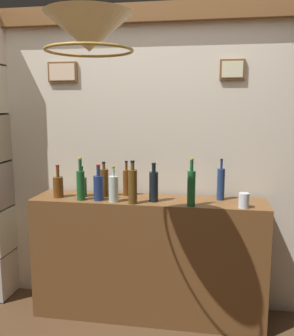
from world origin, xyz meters
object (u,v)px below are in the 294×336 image
(liquor_bottle_brandy, at_px, (114,188))
(liquor_bottle_scotch, at_px, (81,184))
(liquor_bottle_rye, at_px, (82,186))
(liquor_bottle_gin, at_px, (221,184))
(liquor_bottle_whiskey, at_px, (99,187))
(liquor_bottle_amaro, at_px, (133,186))
(liquor_bottle_mezcal, at_px, (191,187))
(pendant_lamp, at_px, (89,34))
(glass_tumbler_rocks, at_px, (244,200))
(liquor_bottle_bourbon, at_px, (126,182))
(liquor_bottle_vermouth, at_px, (154,186))
(liquor_bottle_vodka, at_px, (58,186))
(liquor_bottle_tequila, at_px, (104,182))

(liquor_bottle_brandy, relative_size, liquor_bottle_scotch, 0.83)
(liquor_bottle_brandy, xyz_separation_m, liquor_bottle_rye, (-0.29, 0.12, -0.02))
(liquor_bottle_gin, xyz_separation_m, liquor_bottle_rye, (-1.07, -0.07, -0.04))
(liquor_bottle_whiskey, relative_size, liquor_bottle_amaro, 0.86)
(liquor_bottle_mezcal, bearing_deg, liquor_bottle_whiskey, 175.84)
(liquor_bottle_whiskey, height_order, pendant_lamp, pendant_lamp)
(liquor_bottle_brandy, xyz_separation_m, glass_tumbler_rocks, (0.94, -0.01, -0.05))
(liquor_bottle_bourbon, height_order, liquor_bottle_vermouth, liquor_bottle_vermouth)
(liquor_bottle_whiskey, distance_m, liquor_bottle_scotch, 0.14)
(liquor_bottle_vodka, bearing_deg, liquor_bottle_mezcal, -5.07)
(liquor_bottle_bourbon, bearing_deg, liquor_bottle_vermouth, -32.64)
(liquor_bottle_gin, height_order, liquor_bottle_mezcal, liquor_bottle_mezcal)
(pendant_lamp, bearing_deg, liquor_bottle_vermouth, 71.70)
(liquor_bottle_brandy, xyz_separation_m, liquor_bottle_scotch, (-0.26, 0.01, 0.02))
(liquor_bottle_whiskey, distance_m, pendant_lamp, 1.20)
(liquor_bottle_gin, bearing_deg, liquor_bottle_mezcal, -134.19)
(liquor_bottle_mezcal, bearing_deg, liquor_bottle_brandy, 177.45)
(liquor_bottle_bourbon, relative_size, liquor_bottle_brandy, 1.04)
(liquor_bottle_amaro, bearing_deg, glass_tumbler_rocks, 1.20)
(liquor_bottle_brandy, height_order, liquor_bottle_mezcal, liquor_bottle_mezcal)
(pendant_lamp, bearing_deg, liquor_bottle_brandy, 94.76)
(liquor_bottle_vermouth, xyz_separation_m, pendant_lamp, (-0.24, -0.72, 0.96))
(liquor_bottle_vodka, relative_size, glass_tumbler_rocks, 2.44)
(liquor_bottle_brandy, relative_size, pendant_lamp, 0.49)
(liquor_bottle_gin, distance_m, glass_tumbler_rocks, 0.27)
(liquor_bottle_mezcal, xyz_separation_m, liquor_bottle_scotch, (-0.83, 0.04, -0.01))
(liquor_bottle_whiskey, relative_size, liquor_bottle_scotch, 0.84)
(liquor_bottle_rye, xyz_separation_m, liquor_bottle_tequila, (0.18, 0.02, 0.03))
(liquor_bottle_mezcal, bearing_deg, liquor_bottle_bourbon, 155.59)
(liquor_bottle_vermouth, distance_m, liquor_bottle_rye, 0.59)
(liquor_bottle_bourbon, distance_m, pendant_lamp, 1.30)
(liquor_bottle_rye, bearing_deg, liquor_bottle_whiskey, -30.08)
(liquor_bottle_mezcal, height_order, liquor_bottle_rye, liquor_bottle_mezcal)
(liquor_bottle_scotch, bearing_deg, liquor_bottle_amaro, -5.54)
(liquor_bottle_vermouth, bearing_deg, liquor_bottle_whiskey, -175.59)
(liquor_bottle_mezcal, relative_size, pendant_lamp, 0.63)
(liquor_bottle_gin, distance_m, liquor_bottle_mezcal, 0.30)
(liquor_bottle_vermouth, distance_m, liquor_bottle_tequila, 0.42)
(glass_tumbler_rocks, bearing_deg, liquor_bottle_vermouth, 173.87)
(liquor_bottle_rye, xyz_separation_m, liquor_bottle_amaro, (0.44, -0.15, 0.05))
(liquor_bottle_whiskey, xyz_separation_m, liquor_bottle_amaro, (0.27, -0.05, 0.03))
(liquor_bottle_vermouth, distance_m, liquor_bottle_amaro, 0.17)
(liquor_bottle_rye, xyz_separation_m, glass_tumbler_rocks, (1.23, -0.13, -0.03))
(liquor_bottle_gin, bearing_deg, liquor_bottle_bourbon, 178.40)
(liquor_bottle_vermouth, distance_m, pendant_lamp, 1.22)
(liquor_bottle_mezcal, height_order, liquor_bottle_amaro, liquor_bottle_mezcal)
(liquor_bottle_brandy, relative_size, glass_tumbler_rocks, 2.56)
(liquor_bottle_bourbon, bearing_deg, liquor_bottle_rye, -165.23)
(liquor_bottle_whiskey, distance_m, liquor_bottle_amaro, 0.28)
(liquor_bottle_vodka, xyz_separation_m, liquor_bottle_bourbon, (0.51, 0.15, 0.02))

